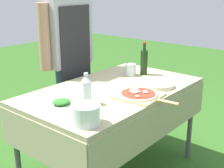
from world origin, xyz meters
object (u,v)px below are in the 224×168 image
object	(u,v)px
prep_table	(113,98)
plate_stack	(160,85)
herb_container	(62,102)
mixing_tub	(86,115)
oil_bottle	(144,62)
sauce_jar	(131,70)
pizza_on_peel	(139,95)
water_bottle	(86,89)
person_cook	(68,48)

from	to	relation	value
prep_table	plate_stack	size ratio (longest dim) A/B	6.29
herb_container	mixing_tub	size ratio (longest dim) A/B	0.90
mixing_tub	plate_stack	size ratio (longest dim) A/B	0.73
herb_container	plate_stack	distance (m)	0.84
oil_bottle	sauce_jar	world-z (taller)	oil_bottle
pizza_on_peel	water_bottle	world-z (taller)	water_bottle
pizza_on_peel	prep_table	bearing A→B (deg)	80.21
person_cook	water_bottle	xyz separation A→B (m)	(-0.50, -0.72, -0.12)
oil_bottle	water_bottle	world-z (taller)	oil_bottle
water_bottle	herb_container	distance (m)	0.19
water_bottle	sauce_jar	size ratio (longest dim) A/B	2.12
person_cook	water_bottle	size ratio (longest dim) A/B	7.81
oil_bottle	mixing_tub	size ratio (longest dim) A/B	1.75
sauce_jar	prep_table	bearing A→B (deg)	-163.38
mixing_tub	sauce_jar	size ratio (longest dim) A/B	1.65
water_bottle	herb_container	world-z (taller)	water_bottle
pizza_on_peel	water_bottle	size ratio (longest dim) A/B	2.20
person_cook	oil_bottle	bearing A→B (deg)	119.43
water_bottle	mixing_tub	bearing A→B (deg)	-136.39
prep_table	oil_bottle	world-z (taller)	oil_bottle
person_cook	plate_stack	bearing A→B (deg)	96.92
water_bottle	mixing_tub	size ratio (longest dim) A/B	1.28
pizza_on_peel	oil_bottle	world-z (taller)	oil_bottle
water_bottle	plate_stack	world-z (taller)	water_bottle
pizza_on_peel	oil_bottle	distance (m)	0.62
prep_table	person_cook	size ratio (longest dim) A/B	0.86
herb_container	prep_table	bearing A→B (deg)	-4.94
herb_container	person_cook	bearing A→B (deg)	43.94
prep_table	person_cook	bearing A→B (deg)	79.00
herb_container	mixing_tub	xyz separation A→B (m)	(-0.11, -0.35, 0.04)
person_cook	pizza_on_peel	distance (m)	0.96
oil_bottle	water_bottle	distance (m)	0.88
herb_container	plate_stack	world-z (taller)	herb_container
mixing_tub	herb_container	bearing A→B (deg)	71.97
oil_bottle	mixing_tub	world-z (taller)	oil_bottle
prep_table	sauce_jar	world-z (taller)	sauce_jar
herb_container	mixing_tub	distance (m)	0.37
water_bottle	person_cook	bearing A→B (deg)	55.33
person_cook	sauce_jar	bearing A→B (deg)	115.00
herb_container	sauce_jar	world-z (taller)	sauce_jar
herb_container	sauce_jar	bearing A→B (deg)	4.82
pizza_on_peel	sauce_jar	xyz separation A→B (m)	(0.42, 0.39, 0.03)
herb_container	plate_stack	xyz separation A→B (m)	(0.78, -0.31, -0.00)
sauce_jar	herb_container	bearing A→B (deg)	-175.18
person_cook	sauce_jar	world-z (taller)	person_cook
person_cook	mixing_tub	bearing A→B (deg)	49.70
prep_table	water_bottle	xyz separation A→B (m)	(-0.37, -0.07, 0.18)
plate_stack	pizza_on_peel	bearing A→B (deg)	-178.90
plate_stack	sauce_jar	bearing A→B (deg)	72.16
oil_bottle	herb_container	distance (m)	1.01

